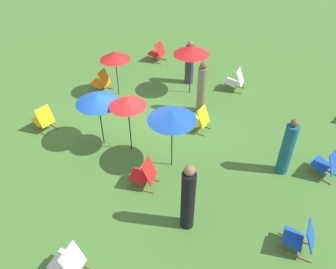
{
  "coord_description": "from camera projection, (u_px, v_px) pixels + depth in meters",
  "views": [
    {
      "loc": [
        6.32,
        5.41,
        6.58
      ],
      "look_at": [
        0.0,
        1.2,
        0.5
      ],
      "focal_mm": 36.07,
      "sensor_mm": 36.0,
      "label": 1
    }
  ],
  "objects": [
    {
      "name": "deckchair_5",
      "position": [
        157.0,
        52.0,
        14.3
      ],
      "size": [
        0.49,
        0.77,
        0.83
      ],
      "rotation": [
        0.0,
        0.0,
        0.02
      ],
      "color": "olive",
      "rests_on": "ground"
    },
    {
      "name": "person_3",
      "position": [
        189.0,
        64.0,
        12.58
      ],
      "size": [
        0.45,
        0.45,
        1.68
      ],
      "rotation": [
        0.0,
        0.0,
        4.24
      ],
      "color": "#333847",
      "rests_on": "ground"
    },
    {
      "name": "person_0",
      "position": [
        188.0,
        199.0,
        7.34
      ],
      "size": [
        0.45,
        0.45,
        1.88
      ],
      "rotation": [
        0.0,
        0.0,
        2.26
      ],
      "color": "black",
      "rests_on": "ground"
    },
    {
      "name": "deckchair_7",
      "position": [
        301.0,
        238.0,
        7.17
      ],
      "size": [
        0.58,
        0.82,
        0.83
      ],
      "rotation": [
        0.0,
        0.0,
        0.14
      ],
      "color": "olive",
      "rests_on": "ground"
    },
    {
      "name": "deckchair_9",
      "position": [
        44.0,
        119.0,
        10.54
      ],
      "size": [
        0.54,
        0.8,
        0.83
      ],
      "rotation": [
        0.0,
        0.0,
        -0.09
      ],
      "color": "olive",
      "rests_on": "ground"
    },
    {
      "name": "person_2",
      "position": [
        287.0,
        148.0,
        8.78
      ],
      "size": [
        0.37,
        0.37,
        1.74
      ],
      "rotation": [
        0.0,
        0.0,
        4.83
      ],
      "color": "#195972",
      "rests_on": "ground"
    },
    {
      "name": "umbrella_2",
      "position": [
        115.0,
        55.0,
        11.43
      ],
      "size": [
        1.06,
        1.06,
        1.69
      ],
      "color": "black",
      "rests_on": "ground"
    },
    {
      "name": "ground_plane",
      "position": [
        136.0,
        134.0,
        10.56
      ],
      "size": [
        40.0,
        40.0,
        0.0
      ],
      "primitive_type": "plane",
      "color": "#477A33"
    },
    {
      "name": "umbrella_1",
      "position": [
        172.0,
        116.0,
        8.43
      ],
      "size": [
        1.28,
        1.28,
        1.81
      ],
      "color": "black",
      "rests_on": "ground"
    },
    {
      "name": "umbrella_0",
      "position": [
        128.0,
        102.0,
        8.95
      ],
      "size": [
        1.02,
        1.02,
        1.8
      ],
      "color": "black",
      "rests_on": "ground"
    },
    {
      "name": "deckchair_8",
      "position": [
        102.0,
        82.0,
        12.36
      ],
      "size": [
        0.64,
        0.85,
        0.83
      ],
      "rotation": [
        0.0,
        0.0,
        0.23
      ],
      "color": "olive",
      "rests_on": "ground"
    },
    {
      "name": "umbrella_3",
      "position": [
        191.0,
        50.0,
        11.44
      ],
      "size": [
        1.25,
        1.25,
        1.83
      ],
      "color": "black",
      "rests_on": "ground"
    },
    {
      "name": "deckchair_4",
      "position": [
        144.0,
        175.0,
        8.65
      ],
      "size": [
        0.66,
        0.86,
        0.83
      ],
      "rotation": [
        0.0,
        0.0,
        0.27
      ],
      "color": "olive",
      "rests_on": "ground"
    },
    {
      "name": "deckchair_2",
      "position": [
        236.0,
        81.0,
        12.43
      ],
      "size": [
        0.61,
        0.83,
        0.83
      ],
      "rotation": [
        0.0,
        0.0,
        0.19
      ],
      "color": "olive",
      "rests_on": "ground"
    },
    {
      "name": "umbrella_4",
      "position": [
        98.0,
        99.0,
        9.24
      ],
      "size": [
        1.24,
        1.24,
        1.69
      ],
      "color": "black",
      "rests_on": "ground"
    },
    {
      "name": "deckchair_3",
      "position": [
        68.0,
        263.0,
        6.74
      ],
      "size": [
        0.61,
        0.83,
        0.83
      ],
      "rotation": [
        0.0,
        0.0,
        0.19
      ],
      "color": "olive",
      "rests_on": "ground"
    },
    {
      "name": "person_1",
      "position": [
        202.0,
        89.0,
        11.02
      ],
      "size": [
        0.4,
        0.4,
        1.82
      ],
      "rotation": [
        0.0,
        0.0,
        5.84
      ],
      "color": "#72664C",
      "rests_on": "ground"
    },
    {
      "name": "deckchair_6",
      "position": [
        199.0,
        120.0,
        10.52
      ],
      "size": [
        0.49,
        0.77,
        0.83
      ],
      "rotation": [
        0.0,
        0.0,
        0.02
      ],
      "color": "olive",
      "rests_on": "ground"
    },
    {
      "name": "deckchair_10",
      "position": [
        327.0,
        164.0,
        8.95
      ],
      "size": [
        0.64,
        0.85,
        0.83
      ],
      "rotation": [
        0.0,
        0.0,
        -0.23
      ],
      "color": "olive",
      "rests_on": "ground"
    }
  ]
}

